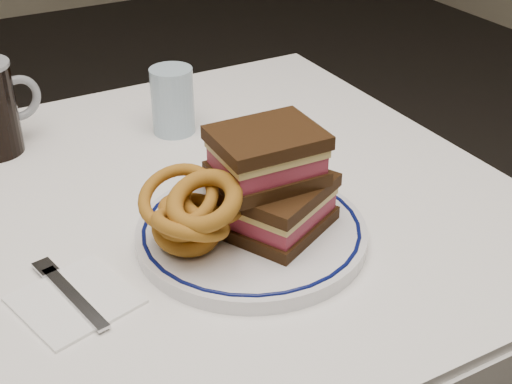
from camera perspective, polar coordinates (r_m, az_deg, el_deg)
dining_table at (r=1.02m, az=-14.71°, el=-8.25°), size 1.27×0.87×0.75m
main_plate at (r=0.91m, az=-0.36°, el=-3.27°), size 0.30×0.30×0.02m
reuben_sandwich at (r=0.88m, az=1.42°, el=0.87°), size 0.16×0.15×0.13m
onion_rings_main at (r=0.85m, az=-5.02°, el=-1.73°), size 0.14×0.15×0.12m
ketchup_ramekin at (r=0.97m, az=-3.77°, el=0.52°), size 0.05×0.05×0.03m
water_glass at (r=1.18m, az=-6.69°, el=7.27°), size 0.07×0.07×0.11m
napkin_fork at (r=0.85m, az=-14.39°, el=-8.25°), size 0.15×0.16×0.01m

